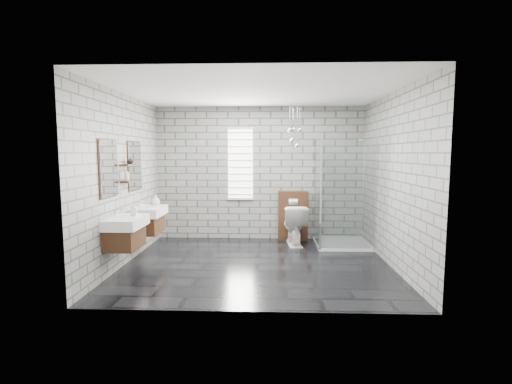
# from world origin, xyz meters

# --- Properties ---
(floor) EXTENTS (4.20, 3.60, 0.02)m
(floor) POSITION_xyz_m (0.00, 0.00, -0.01)
(floor) COLOR black
(floor) RESTS_ON ground
(ceiling) EXTENTS (4.20, 3.60, 0.02)m
(ceiling) POSITION_xyz_m (0.00, 0.00, 2.71)
(ceiling) COLOR white
(ceiling) RESTS_ON wall_back
(wall_back) EXTENTS (4.20, 0.02, 2.70)m
(wall_back) POSITION_xyz_m (0.00, 1.81, 1.35)
(wall_back) COLOR gray
(wall_back) RESTS_ON floor
(wall_front) EXTENTS (4.20, 0.02, 2.70)m
(wall_front) POSITION_xyz_m (0.00, -1.81, 1.35)
(wall_front) COLOR gray
(wall_front) RESTS_ON floor
(wall_left) EXTENTS (0.02, 3.60, 2.70)m
(wall_left) POSITION_xyz_m (-2.11, 0.00, 1.35)
(wall_left) COLOR gray
(wall_left) RESTS_ON floor
(wall_right) EXTENTS (0.02, 3.60, 2.70)m
(wall_right) POSITION_xyz_m (2.11, 0.00, 1.35)
(wall_right) COLOR gray
(wall_right) RESTS_ON floor
(vanity_left) EXTENTS (0.47, 0.70, 1.57)m
(vanity_left) POSITION_xyz_m (-1.91, -0.60, 0.76)
(vanity_left) COLOR #472916
(vanity_left) RESTS_ON wall_left
(vanity_right) EXTENTS (0.47, 0.70, 1.57)m
(vanity_right) POSITION_xyz_m (-1.91, 0.42, 0.76)
(vanity_right) COLOR #472916
(vanity_right) RESTS_ON wall_left
(shelf_lower) EXTENTS (0.14, 0.30, 0.03)m
(shelf_lower) POSITION_xyz_m (-2.03, -0.05, 1.32)
(shelf_lower) COLOR #472916
(shelf_lower) RESTS_ON wall_left
(shelf_upper) EXTENTS (0.14, 0.30, 0.03)m
(shelf_upper) POSITION_xyz_m (-2.03, -0.05, 1.58)
(shelf_upper) COLOR #472916
(shelf_upper) RESTS_ON wall_left
(window) EXTENTS (0.56, 0.05, 1.48)m
(window) POSITION_xyz_m (-0.40, 1.78, 1.55)
(window) COLOR white
(window) RESTS_ON wall_back
(cistern_panel) EXTENTS (0.60, 0.20, 1.00)m
(cistern_panel) POSITION_xyz_m (0.68, 1.70, 0.50)
(cistern_panel) COLOR #472916
(cistern_panel) RESTS_ON floor
(flush_plate) EXTENTS (0.18, 0.01, 0.12)m
(flush_plate) POSITION_xyz_m (0.68, 1.60, 0.80)
(flush_plate) COLOR silver
(flush_plate) RESTS_ON cistern_panel
(shower_enclosure) EXTENTS (1.00, 1.00, 2.03)m
(shower_enclosure) POSITION_xyz_m (1.50, 1.18, 0.50)
(shower_enclosure) COLOR white
(shower_enclosure) RESTS_ON floor
(pendant_cluster) EXTENTS (0.29, 0.24, 0.83)m
(pendant_cluster) POSITION_xyz_m (0.67, 1.37, 2.12)
(pendant_cluster) COLOR silver
(pendant_cluster) RESTS_ON ceiling
(toilet) EXTENTS (0.50, 0.80, 0.78)m
(toilet) POSITION_xyz_m (0.68, 1.31, 0.39)
(toilet) COLOR white
(toilet) RESTS_ON floor
(soap_bottle_a) EXTENTS (0.10, 0.11, 0.19)m
(soap_bottle_a) POSITION_xyz_m (-1.80, -0.46, 0.94)
(soap_bottle_a) COLOR #B2B2B2
(soap_bottle_a) RESTS_ON vanity_left
(soap_bottle_b) EXTENTS (0.18, 0.18, 0.18)m
(soap_bottle_b) POSITION_xyz_m (-1.82, 0.66, 0.94)
(soap_bottle_b) COLOR #B2B2B2
(soap_bottle_b) RESTS_ON vanity_right
(soap_bottle_c) EXTENTS (0.08, 0.08, 0.20)m
(soap_bottle_c) POSITION_xyz_m (-2.02, -0.12, 1.43)
(soap_bottle_c) COLOR #B2B2B2
(soap_bottle_c) RESTS_ON shelf_lower
(vase) EXTENTS (0.11, 0.11, 0.11)m
(vase) POSITION_xyz_m (-2.02, 0.06, 1.65)
(vase) COLOR #B2B2B2
(vase) RESTS_ON shelf_upper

